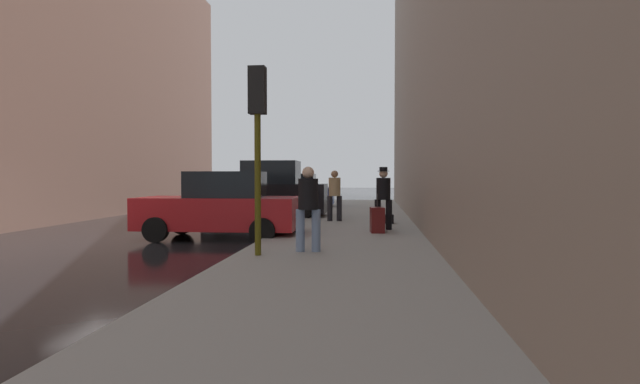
# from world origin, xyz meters

# --- Properties ---
(ground_plane) EXTENTS (120.00, 120.00, 0.00)m
(ground_plane) POSITION_xyz_m (0.00, 0.00, 0.00)
(ground_plane) COLOR black
(sidewalk) EXTENTS (4.00, 40.00, 0.15)m
(sidewalk) POSITION_xyz_m (6.00, 0.00, 0.07)
(sidewalk) COLOR gray
(sidewalk) RESTS_ON ground_plane
(parked_red_hatchback) EXTENTS (4.23, 2.12, 1.79)m
(parked_red_hatchback) POSITION_xyz_m (2.65, 0.76, 0.85)
(parked_red_hatchback) COLOR #B2191E
(parked_red_hatchback) RESTS_ON ground_plane
(parked_black_suv) EXTENTS (4.63, 2.12, 2.25)m
(parked_black_suv) POSITION_xyz_m (2.65, 6.65, 1.03)
(parked_black_suv) COLOR black
(parked_black_suv) RESTS_ON ground_plane
(parked_blue_sedan) EXTENTS (4.26, 2.17, 1.79)m
(parked_blue_sedan) POSITION_xyz_m (2.65, 12.70, 0.85)
(parked_blue_sedan) COLOR navy
(parked_blue_sedan) RESTS_ON ground_plane
(fire_hydrant) EXTENTS (0.42, 0.22, 0.70)m
(fire_hydrant) POSITION_xyz_m (4.45, 7.03, 0.50)
(fire_hydrant) COLOR red
(fire_hydrant) RESTS_ON sidewalk
(traffic_light) EXTENTS (0.32, 0.32, 3.60)m
(traffic_light) POSITION_xyz_m (4.50, -2.80, 2.76)
(traffic_light) COLOR #514C0F
(traffic_light) RESTS_ON sidewalk
(pedestrian_with_fedora) EXTENTS (0.53, 0.47, 1.78)m
(pedestrian_with_fedora) POSITION_xyz_m (6.98, 2.12, 1.14)
(pedestrian_with_fedora) COLOR black
(pedestrian_with_fedora) RESTS_ON sidewalk
(pedestrian_in_jeans) EXTENTS (0.51, 0.42, 1.71)m
(pedestrian_in_jeans) POSITION_xyz_m (5.40, -2.24, 1.10)
(pedestrian_in_jeans) COLOR #728CB2
(pedestrian_in_jeans) RESTS_ON sidewalk
(pedestrian_in_tan_coat) EXTENTS (0.52, 0.46, 1.71)m
(pedestrian_in_tan_coat) POSITION_xyz_m (5.39, 4.65, 1.10)
(pedestrian_in_tan_coat) COLOR black
(pedestrian_in_tan_coat) RESTS_ON sidewalk
(rolling_suitcase) EXTENTS (0.41, 0.59, 1.04)m
(rolling_suitcase) POSITION_xyz_m (6.80, 1.33, 0.49)
(rolling_suitcase) COLOR #591414
(rolling_suitcase) RESTS_ON sidewalk
(duffel_bag) EXTENTS (0.32, 0.44, 0.28)m
(duffel_bag) POSITION_xyz_m (7.18, 4.04, 0.29)
(duffel_bag) COLOR black
(duffel_bag) RESTS_ON sidewalk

